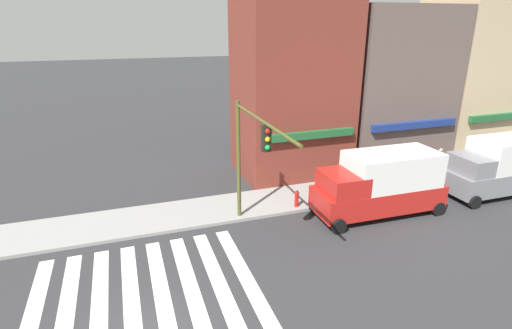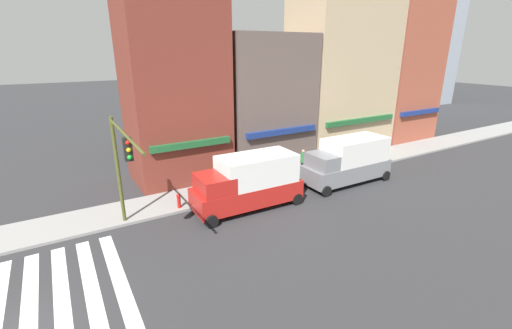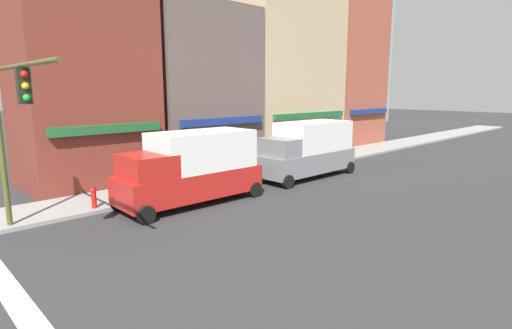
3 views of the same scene
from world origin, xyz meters
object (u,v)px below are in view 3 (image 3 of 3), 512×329
(pedestrian_green_top, at_px, (252,156))
(fire_hydrant, at_px, (94,197))
(pedestrian_white_shirt, at_px, (216,164))
(pedestrian_grey_coat, at_px, (216,159))
(box_truck_grey, at_px, (307,149))
(box_truck_red, at_px, (192,167))
(traffic_signal, at_px, (10,117))

(pedestrian_green_top, relative_size, fire_hydrant, 2.10)
(pedestrian_white_shirt, relative_size, pedestrian_grey_coat, 1.00)
(box_truck_grey, xyz_separation_m, pedestrian_white_shirt, (-4.80, 1.98, -0.51))
(box_truck_red, xyz_separation_m, pedestrian_grey_coat, (3.68, 3.08, -0.51))
(traffic_signal, height_order, pedestrian_grey_coat, traffic_signal)
(box_truck_red, bearing_deg, traffic_signal, -178.83)
(box_truck_grey, bearing_deg, box_truck_red, -179.63)
(box_truck_red, height_order, pedestrian_grey_coat, box_truck_red)
(traffic_signal, distance_m, pedestrian_green_top, 12.97)
(box_truck_red, bearing_deg, pedestrian_grey_coat, 41.19)
(pedestrian_green_top, relative_size, pedestrian_white_shirt, 1.00)
(box_truck_grey, relative_size, pedestrian_white_shirt, 3.51)
(box_truck_grey, distance_m, fire_hydrant, 11.32)
(traffic_signal, bearing_deg, box_truck_grey, -0.05)
(traffic_signal, relative_size, pedestrian_white_shirt, 3.66)
(pedestrian_green_top, bearing_deg, pedestrian_white_shirt, 169.92)
(traffic_signal, bearing_deg, pedestrian_white_shirt, 11.98)
(traffic_signal, distance_m, pedestrian_white_shirt, 9.92)
(pedestrian_white_shirt, xyz_separation_m, pedestrian_grey_coat, (0.85, 1.09, 0.00))
(box_truck_grey, relative_size, pedestrian_grey_coat, 3.51)
(traffic_signal, height_order, box_truck_grey, traffic_signal)
(box_truck_grey, distance_m, pedestrian_white_shirt, 5.22)
(box_truck_red, xyz_separation_m, fire_hydrant, (-3.53, 1.70, -0.97))
(box_truck_grey, height_order, pedestrian_green_top, box_truck_grey)
(traffic_signal, xyz_separation_m, pedestrian_green_top, (12.37, 2.61, -2.89))
(traffic_signal, distance_m, box_truck_red, 6.89)
(pedestrian_green_top, height_order, fire_hydrant, pedestrian_green_top)
(box_truck_red, bearing_deg, pedestrian_green_top, 25.21)
(traffic_signal, height_order, box_truck_red, traffic_signal)
(box_truck_grey, bearing_deg, traffic_signal, -179.68)
(box_truck_red, distance_m, pedestrian_grey_coat, 4.82)
(pedestrian_green_top, xyz_separation_m, fire_hydrant, (-9.43, -0.92, -0.46))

